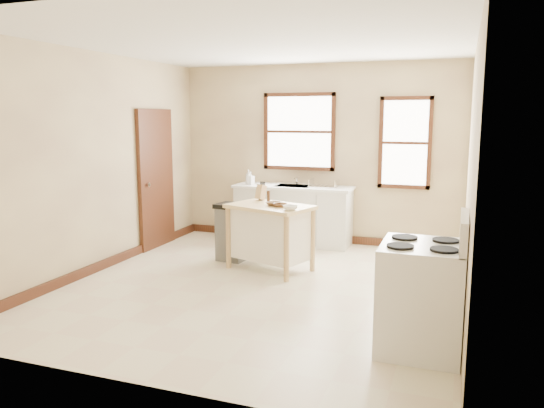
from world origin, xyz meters
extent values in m
plane|color=#F0E5BE|center=(0.00, 0.00, 0.00)|extent=(5.00, 5.00, 0.00)
plane|color=white|center=(0.00, 0.00, 2.80)|extent=(5.00, 5.00, 0.00)
cube|color=beige|center=(0.00, 2.50, 1.40)|extent=(4.50, 0.04, 2.80)
cube|color=beige|center=(-2.25, 0.00, 1.40)|extent=(0.04, 5.00, 2.80)
cube|color=beige|center=(2.25, 0.00, 1.40)|extent=(0.04, 5.00, 2.80)
cube|color=#341E0E|center=(-2.21, 1.30, 1.05)|extent=(0.06, 0.90, 2.10)
cube|color=#341E0E|center=(0.00, 2.47, 0.06)|extent=(4.50, 0.04, 0.12)
cube|color=#341E0E|center=(-2.22, 0.00, 0.06)|extent=(0.04, 5.00, 0.12)
cylinder|color=silver|center=(-0.30, 2.38, 1.03)|extent=(0.03, 0.03, 0.22)
imported|color=#B2B2B2|center=(-1.02, 2.10, 1.04)|extent=(0.12, 0.12, 0.24)
imported|color=#B2B2B2|center=(-0.98, 2.11, 1.02)|extent=(0.11, 0.12, 0.20)
cylinder|color=#432612|center=(-0.25, 0.93, 0.94)|extent=(0.05, 0.05, 0.15)
imported|color=brown|center=(-0.08, 0.67, 0.88)|extent=(0.24, 0.24, 0.05)
imported|color=brown|center=(0.03, 0.60, 0.88)|extent=(0.21, 0.21, 0.04)
imported|color=white|center=(0.22, 0.42, 0.89)|extent=(0.23, 0.23, 0.06)
camera|label=1|loc=(2.16, -5.65, 1.99)|focal=35.00mm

